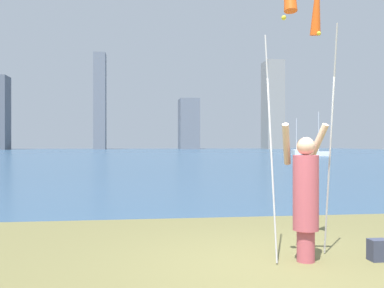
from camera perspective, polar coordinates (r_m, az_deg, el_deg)
The scene contains 9 objects.
ground at distance 56.43m, azimuth -5.54°, elevation -1.56°, with size 120.00×138.00×0.12m.
person at distance 6.04m, azimuth 14.71°, elevation -6.29°, with size 0.68×0.50×1.86m.
kite_flag_right at distance 7.02m, azimuth 16.22°, elevation 16.96°, with size 0.16×0.82×4.30m.
bag at distance 6.53m, azimuth 23.32°, elevation -12.69°, with size 0.25×0.19×0.29m.
sailboat_0 at distance 56.21m, azimuth 16.32°, elevation -1.16°, with size 2.94×2.40×5.52m.
sailboat_2 at distance 59.83m, azimuth 13.58°, elevation -1.03°, with size 1.54×3.22×4.90m.
skyline_tower_1 at distance 115.85m, azimuth -12.02°, elevation 5.51°, with size 3.04×4.81×24.97m.
skyline_tower_2 at distance 117.09m, azimuth -0.44°, elevation 2.64°, with size 5.18×7.25×13.48m.
skyline_tower_3 at distance 121.75m, azimuth 10.58°, elevation 5.04°, with size 4.74×6.79×24.10m.
Camera 1 is at (-1.82, -5.42, 1.59)m, focal length 40.53 mm.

